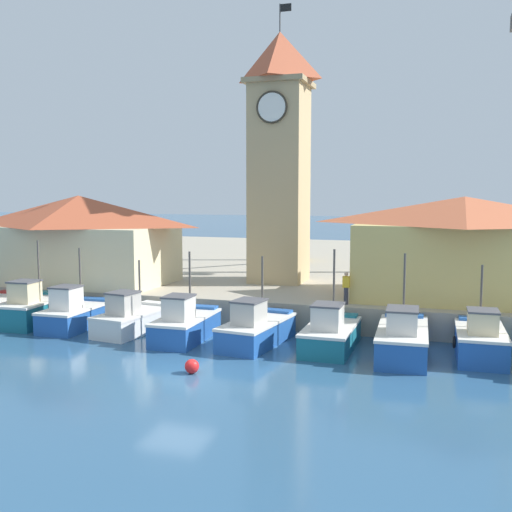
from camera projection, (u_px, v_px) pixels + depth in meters
ground_plane at (176, 376)px, 22.63m from camera, size 300.00×300.00×0.00m
quay_wharf at (324, 268)px, 49.49m from camera, size 120.00×40.00×1.37m
fishing_boat_left_outer at (33, 309)px, 31.42m from camera, size 2.35×4.38×4.39m
fishing_boat_left_inner at (75, 314)px, 30.45m from camera, size 2.13×4.28×4.08m
fishing_boat_mid_left at (133, 318)px, 29.59m from camera, size 2.59×4.69×3.55m
fishing_boat_center at (185, 324)px, 28.04m from camera, size 2.12×4.55×4.13m
fishing_boat_mid_right at (256, 329)px, 27.19m from camera, size 2.59×5.00×4.00m
fishing_boat_right_inner at (330, 333)px, 26.43m from camera, size 2.18×4.66×4.40m
fishing_boat_right_outer at (402, 339)px, 25.23m from camera, size 2.29×5.34×4.32m
fishing_boat_far_right at (480, 340)px, 24.94m from camera, size 2.13×4.29×3.88m
clock_tower at (279, 152)px, 36.56m from camera, size 3.70×3.70×16.72m
warehouse_left at (79, 238)px, 36.69m from camera, size 11.35×6.57×5.34m
warehouse_right at (463, 247)px, 31.08m from camera, size 11.13×7.04×5.33m
port_crane_near at (295, 186)px, 48.74m from camera, size 2.95×9.35×15.82m
mooring_buoy at (192, 366)px, 22.94m from camera, size 0.56×0.56×0.56m
dock_worker_near_tower at (346, 288)px, 29.64m from camera, size 0.34×0.22×1.62m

